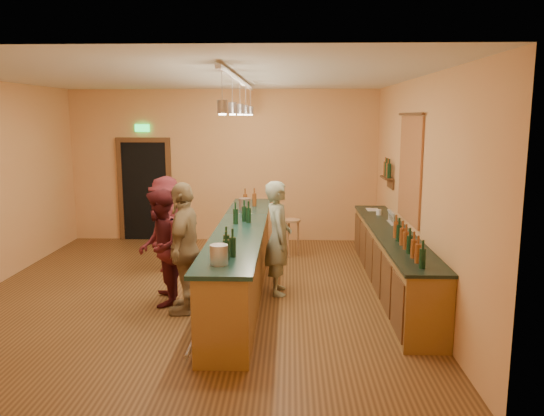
{
  "coord_description": "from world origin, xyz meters",
  "views": [
    {
      "loc": [
        1.41,
        -7.68,
        2.66
      ],
      "look_at": [
        1.14,
        0.2,
        1.28
      ],
      "focal_mm": 35.0,
      "sensor_mm": 36.0,
      "label": 1
    }
  ],
  "objects_px": {
    "bar_stool": "(291,227)",
    "customer_b": "(185,248)",
    "bartender": "(278,238)",
    "customer_c": "(166,224)",
    "customer_a": "(160,247)",
    "back_counter": "(392,260)",
    "tasting_bar": "(241,254)"
  },
  "relations": [
    {
      "from": "bar_stool",
      "to": "customer_b",
      "type": "bearing_deg",
      "value": -115.86
    },
    {
      "from": "customer_b",
      "to": "bartender",
      "type": "bearing_deg",
      "value": 126.45
    },
    {
      "from": "customer_c",
      "to": "bar_stool",
      "type": "bearing_deg",
      "value": 122.21
    },
    {
      "from": "bartender",
      "to": "bar_stool",
      "type": "relative_size",
      "value": 2.41
    },
    {
      "from": "bartender",
      "to": "customer_a",
      "type": "relative_size",
      "value": 1.03
    },
    {
      "from": "back_counter",
      "to": "customer_c",
      "type": "relative_size",
      "value": 2.78
    },
    {
      "from": "customer_a",
      "to": "customer_b",
      "type": "distance_m",
      "value": 0.51
    },
    {
      "from": "customer_c",
      "to": "customer_b",
      "type": "bearing_deg",
      "value": 26.84
    },
    {
      "from": "back_counter",
      "to": "customer_b",
      "type": "bearing_deg",
      "value": -162.01
    },
    {
      "from": "customer_a",
      "to": "tasting_bar",
      "type": "bearing_deg",
      "value": 104.77
    },
    {
      "from": "bar_stool",
      "to": "bartender",
      "type": "bearing_deg",
      "value": -95.34
    },
    {
      "from": "tasting_bar",
      "to": "customer_c",
      "type": "distance_m",
      "value": 1.85
    },
    {
      "from": "back_counter",
      "to": "bartender",
      "type": "height_order",
      "value": "bartender"
    },
    {
      "from": "bar_stool",
      "to": "back_counter",
      "type": "bearing_deg",
      "value": -52.91
    },
    {
      "from": "customer_c",
      "to": "bar_stool",
      "type": "height_order",
      "value": "customer_c"
    },
    {
      "from": "customer_b",
      "to": "tasting_bar",
      "type": "bearing_deg",
      "value": 141.72
    },
    {
      "from": "back_counter",
      "to": "bar_stool",
      "type": "relative_size",
      "value": 6.41
    },
    {
      "from": "bartender",
      "to": "tasting_bar",
      "type": "bearing_deg",
      "value": 88.43
    },
    {
      "from": "tasting_bar",
      "to": "bar_stool",
      "type": "bearing_deg",
      "value": 71.09
    },
    {
      "from": "back_counter",
      "to": "customer_b",
      "type": "xyz_separation_m",
      "value": [
        -2.98,
        -0.97,
        0.41
      ]
    },
    {
      "from": "bartender",
      "to": "back_counter",
      "type": "bearing_deg",
      "value": -89.93
    },
    {
      "from": "bartender",
      "to": "bar_stool",
      "type": "height_order",
      "value": "bartender"
    },
    {
      "from": "bartender",
      "to": "customer_b",
      "type": "height_order",
      "value": "customer_b"
    },
    {
      "from": "back_counter",
      "to": "tasting_bar",
      "type": "bearing_deg",
      "value": -175.46
    },
    {
      "from": "customer_b",
      "to": "customer_c",
      "type": "xyz_separation_m",
      "value": [
        -0.71,
        1.98,
        -0.08
      ]
    },
    {
      "from": "tasting_bar",
      "to": "bar_stool",
      "type": "distance_m",
      "value": 2.33
    },
    {
      "from": "customer_b",
      "to": "customer_c",
      "type": "relative_size",
      "value": 1.09
    },
    {
      "from": "back_counter",
      "to": "tasting_bar",
      "type": "xyz_separation_m",
      "value": [
        -2.28,
        -0.18,
        0.12
      ]
    },
    {
      "from": "customer_c",
      "to": "back_counter",
      "type": "bearing_deg",
      "value": 81.77
    },
    {
      "from": "customer_a",
      "to": "bartender",
      "type": "bearing_deg",
      "value": 98.31
    },
    {
      "from": "back_counter",
      "to": "bartender",
      "type": "bearing_deg",
      "value": -175.07
    },
    {
      "from": "customer_a",
      "to": "customer_c",
      "type": "height_order",
      "value": "customer_a"
    }
  ]
}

